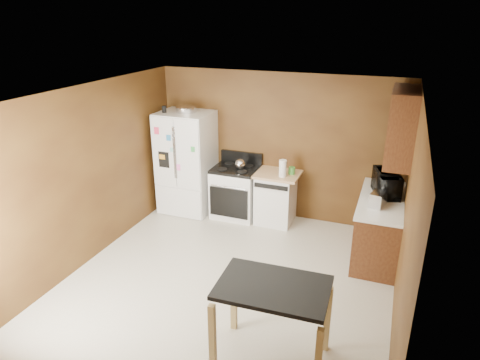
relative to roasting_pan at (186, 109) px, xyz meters
The scene contains 18 objects.
floor 3.07m from the roasting_pan, 51.25° to the right, with size 4.50×4.50×0.00m, color beige.
ceiling 2.54m from the roasting_pan, 51.25° to the right, with size 4.50×4.50×0.00m, color white.
wall_back 1.68m from the roasting_pan, 12.43° to the left, with size 4.20×4.20×0.00m, color brown.
wall_front 4.48m from the roasting_pan, 69.76° to the right, with size 4.20×4.20×0.00m, color brown.
wall_left 2.08m from the roasting_pan, 106.49° to the right, with size 4.50×4.50×0.00m, color brown.
wall_right 4.15m from the roasting_pan, 27.75° to the right, with size 4.50×4.50×0.00m, color brown.
roasting_pan is the anchor object (origin of this frame).
pen_cup 0.37m from the roasting_pan, 151.63° to the right, with size 0.07×0.07×0.11m, color black.
kettle 1.31m from the roasting_pan, ahead, with size 0.18×0.18×0.18m, color silver.
paper_towel 1.93m from the roasting_pan, ahead, with size 0.12×0.12×0.28m, color white.
green_canister 2.07m from the roasting_pan, ahead, with size 0.11×0.11×0.12m, color green.
toaster 3.47m from the roasting_pan, 12.74° to the right, with size 0.17×0.28×0.20m, color silver.
microwave 3.46m from the roasting_pan, ahead, with size 0.58×0.39×0.32m, color black.
refrigerator 0.95m from the roasting_pan, 108.47° to the right, with size 0.90×0.80×1.80m.
gas_range 1.65m from the roasting_pan, ahead, with size 0.76×0.68×1.10m.
dishwasher 2.13m from the roasting_pan, ahead, with size 0.78×0.63×0.89m.
right_cabinets 3.53m from the roasting_pan, ahead, with size 0.63×1.58×2.45m.
island 4.06m from the roasting_pan, 50.77° to the right, with size 1.13×0.77×0.91m.
Camera 1 is at (1.87, -4.49, 3.38)m, focal length 32.00 mm.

